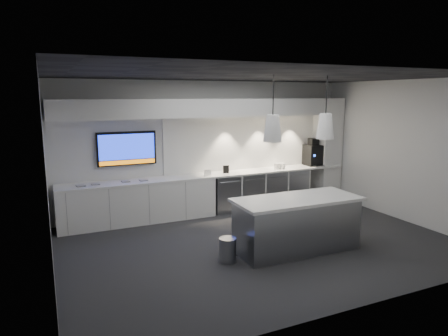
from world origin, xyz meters
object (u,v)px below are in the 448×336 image
bin (228,250)px  coffee_machine (313,154)px  wall_tv (127,149)px  island (296,224)px

bin → coffee_machine: bearing=36.4°
wall_tv → bin: size_ratio=3.14×
wall_tv → island: bearing=-52.3°
island → bin: (-1.30, 0.03, -0.27)m
coffee_machine → island: bearing=-126.9°
bin → coffee_machine: (3.67, 2.70, 0.99)m
bin → island: bearing=-1.5°
wall_tv → bin: 3.40m
island → bin: 1.33m
island → coffee_machine: 3.69m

